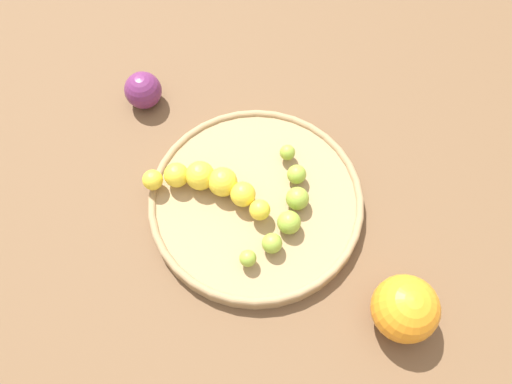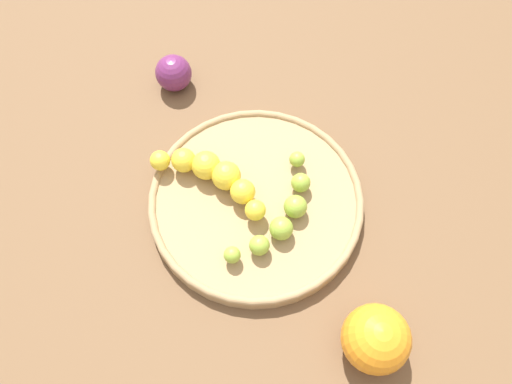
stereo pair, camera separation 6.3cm
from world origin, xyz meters
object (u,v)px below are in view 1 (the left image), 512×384
object	(u,v)px
banana_green	(286,208)
orange_fruit	(405,309)
banana_yellow	(210,183)
plum_purple	(143,90)
fruit_bowl	(256,201)

from	to	relation	value
banana_green	orange_fruit	world-z (taller)	orange_fruit
banana_yellow	plum_purple	world-z (taller)	banana_yellow
fruit_bowl	banana_yellow	distance (m)	0.06
banana_yellow	fruit_bowl	bearing A→B (deg)	-84.72
banana_green	plum_purple	size ratio (longest dim) A/B	2.93
plum_purple	orange_fruit	size ratio (longest dim) A/B	0.68
banana_green	orange_fruit	distance (m)	0.18
orange_fruit	banana_green	bearing A→B (deg)	124.97
fruit_bowl	banana_yellow	size ratio (longest dim) A/B	1.84
banana_yellow	orange_fruit	xyz separation A→B (m)	(0.19, -0.20, 0.00)
plum_purple	orange_fruit	distance (m)	0.45
orange_fruit	fruit_bowl	bearing A→B (deg)	128.00
banana_green	orange_fruit	xyz separation A→B (m)	(0.10, -0.15, 0.00)
fruit_bowl	plum_purple	bearing A→B (deg)	122.89
banana_green	plum_purple	world-z (taller)	plum_purple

